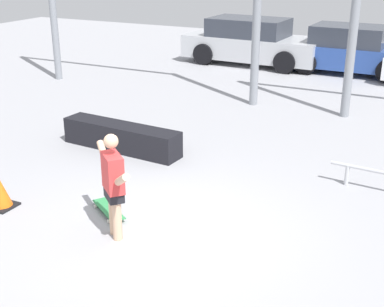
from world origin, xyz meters
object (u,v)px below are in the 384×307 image
grind_box (121,137)px  parked_car_blue (351,51)px  parked_car_silver (252,42)px  traffic_cone (1,193)px  skateboarder (113,182)px  skateboard (109,210)px

grind_box → parked_car_blue: parked_car_blue is taller
parked_car_silver → grind_box: bearing=-83.8°
parked_car_blue → parked_car_silver: bearing=-176.6°
parked_car_silver → parked_car_blue: (3.21, 0.11, -0.03)m
parked_car_blue → traffic_cone: bearing=-102.0°
skateboarder → grind_box: size_ratio=0.59×
parked_car_silver → parked_car_blue: bearing=3.8°
skateboard → parked_car_blue: (1.24, 11.13, 0.63)m
grind_box → traffic_cone: size_ratio=5.13×
parked_car_blue → traffic_cone: size_ratio=8.21×
parked_car_silver → traffic_cone: parked_car_silver is taller
skateboarder → skateboard: 1.00m
grind_box → parked_car_silver: 8.75m
skateboard → traffic_cone: traffic_cone is taller
skateboard → skateboarder: bearing=-13.0°
skateboard → parked_car_blue: bearing=117.2°
skateboarder → traffic_cone: (-2.02, -0.04, -0.56)m
parked_car_silver → parked_car_blue: parked_car_silver is taller
parked_car_blue → skateboard: bearing=-94.9°
traffic_cone → grind_box: bearing=85.1°
parked_car_silver → traffic_cone: size_ratio=9.53×
parked_car_blue → skateboarder: bearing=-92.3°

